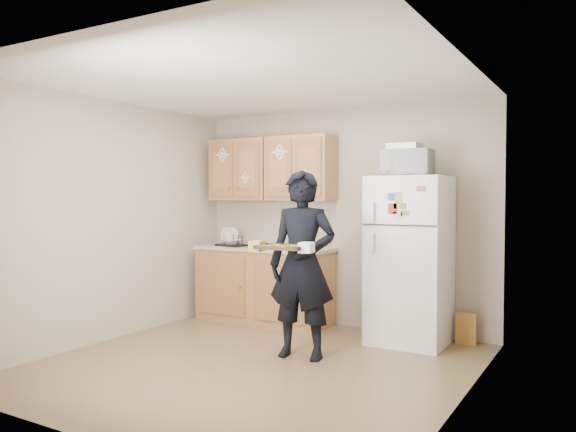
{
  "coord_description": "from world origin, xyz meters",
  "views": [
    {
      "loc": [
        2.75,
        -4.11,
        1.5
      ],
      "look_at": [
        0.08,
        0.45,
        1.31
      ],
      "focal_mm": 35.0,
      "sensor_mm": 36.0,
      "label": 1
    }
  ],
  "objects_px": {
    "refrigerator": "(410,260)",
    "dish_rack": "(233,240)",
    "microwave": "(407,163)",
    "baking_tray": "(281,248)",
    "person": "(302,264)"
  },
  "relations": [
    {
      "from": "dish_rack",
      "to": "microwave",
      "type": "bearing_deg",
      "value": -0.39
    },
    {
      "from": "person",
      "to": "microwave",
      "type": "bearing_deg",
      "value": 45.64
    },
    {
      "from": "microwave",
      "to": "dish_rack",
      "type": "bearing_deg",
      "value": 176.89
    },
    {
      "from": "refrigerator",
      "to": "baking_tray",
      "type": "bearing_deg",
      "value": -119.53
    },
    {
      "from": "baking_tray",
      "to": "dish_rack",
      "type": "height_order",
      "value": "baking_tray"
    },
    {
      "from": "person",
      "to": "refrigerator",
      "type": "bearing_deg",
      "value": 46.39
    },
    {
      "from": "person",
      "to": "microwave",
      "type": "relative_size",
      "value": 3.61
    },
    {
      "from": "refrigerator",
      "to": "dish_rack",
      "type": "distance_m",
      "value": 2.19
    },
    {
      "from": "microwave",
      "to": "baking_tray",
      "type": "bearing_deg",
      "value": -122.69
    },
    {
      "from": "person",
      "to": "dish_rack",
      "type": "height_order",
      "value": "person"
    },
    {
      "from": "refrigerator",
      "to": "dish_rack",
      "type": "height_order",
      "value": "refrigerator"
    },
    {
      "from": "refrigerator",
      "to": "microwave",
      "type": "xyz_separation_m",
      "value": [
        -0.02,
        -0.05,
        0.98
      ]
    },
    {
      "from": "refrigerator",
      "to": "person",
      "type": "bearing_deg",
      "value": -124.39
    },
    {
      "from": "person",
      "to": "dish_rack",
      "type": "distance_m",
      "value": 1.79
    },
    {
      "from": "baking_tray",
      "to": "microwave",
      "type": "bearing_deg",
      "value": 50.82
    }
  ]
}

